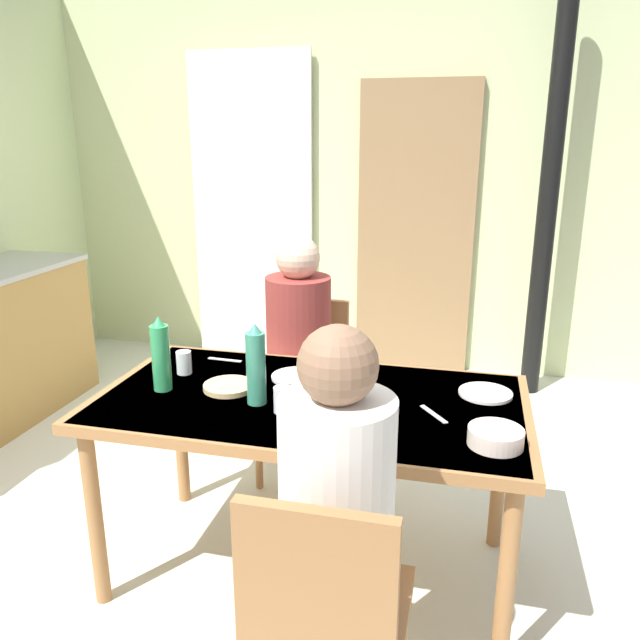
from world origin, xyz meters
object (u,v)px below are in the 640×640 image
object	(u,v)px
chair_far_diner	(306,377)
person_far_diner	(298,330)
water_bottle_green_near	(161,356)
water_bottle_green_far	(256,366)
dining_table	(310,416)
person_near_diner	(338,486)
serving_bowl_center	(496,437)
chair_near_diner	(325,615)

from	to	relation	value
chair_far_diner	person_far_diner	distance (m)	0.31
water_bottle_green_near	water_bottle_green_far	bearing A→B (deg)	-4.84
dining_table	chair_far_diner	distance (m)	0.81
chair_far_diner	water_bottle_green_near	world-z (taller)	water_bottle_green_near
water_bottle_green_far	person_near_diner	bearing A→B (deg)	-52.79
chair_far_diner	serving_bowl_center	world-z (taller)	chair_far_diner
chair_far_diner	water_bottle_green_far	bearing A→B (deg)	93.40
chair_near_diner	chair_far_diner	distance (m)	1.59
water_bottle_green_near	dining_table	bearing A→B (deg)	5.69
person_far_diner	serving_bowl_center	distance (m)	1.20
chair_near_diner	water_bottle_green_far	xyz separation A→B (m)	(-0.41, 0.68, 0.38)
chair_far_diner	person_near_diner	size ratio (longest dim) A/B	1.13
chair_far_diner	water_bottle_green_far	xyz separation A→B (m)	(0.05, -0.85, 0.38)
chair_near_diner	chair_far_diner	xyz separation A→B (m)	(-0.46, 1.53, 0.00)
chair_near_diner	dining_table	bearing A→B (deg)	107.29
chair_near_diner	chair_far_diner	world-z (taller)	same
person_near_diner	water_bottle_green_far	distance (m)	0.68
dining_table	person_near_diner	bearing A→B (deg)	-69.24
person_near_diner	serving_bowl_center	world-z (taller)	person_near_diner
dining_table	chair_far_diner	bearing A→B (deg)	106.26
dining_table	water_bottle_green_far	bearing A→B (deg)	-153.11
person_far_diner	serving_bowl_center	world-z (taller)	person_far_diner
serving_bowl_center	dining_table	bearing A→B (deg)	161.70
person_far_diner	water_bottle_green_near	xyz separation A→B (m)	(-0.33, -0.68, 0.09)
serving_bowl_center	person_near_diner	bearing A→B (deg)	-134.23
person_near_diner	chair_far_diner	bearing A→B (deg)	108.32
chair_far_diner	chair_near_diner	bearing A→B (deg)	106.78
dining_table	person_far_diner	xyz separation A→B (m)	(-0.22, 0.63, 0.12)
person_far_diner	water_bottle_green_near	distance (m)	0.76
dining_table	chair_near_diner	size ratio (longest dim) A/B	1.78
chair_far_diner	serving_bowl_center	bearing A→B (deg)	131.54
person_near_diner	person_far_diner	distance (m)	1.34
water_bottle_green_near	serving_bowl_center	world-z (taller)	water_bottle_green_near
chair_near_diner	person_near_diner	world-z (taller)	person_near_diner
chair_near_diner	chair_far_diner	bearing A→B (deg)	106.78
chair_far_diner	water_bottle_green_far	world-z (taller)	water_bottle_green_far
chair_near_diner	water_bottle_green_far	distance (m)	0.88
dining_table	water_bottle_green_near	bearing A→B (deg)	-174.31
dining_table	water_bottle_green_far	xyz separation A→B (m)	(-0.17, -0.09, 0.21)
dining_table	serving_bowl_center	distance (m)	0.68
dining_table	water_bottle_green_far	world-z (taller)	water_bottle_green_far
person_near_diner	serving_bowl_center	size ratio (longest dim) A/B	4.53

